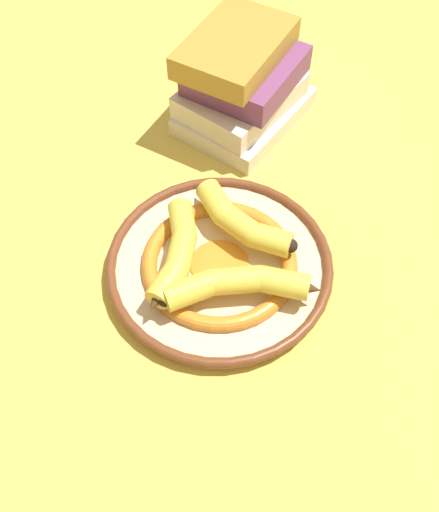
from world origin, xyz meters
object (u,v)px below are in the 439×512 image
Objects in this scene: banana_c at (239,284)px; book_stack at (243,83)px; decorative_bowl at (220,265)px; banana_b at (239,220)px; banana_a at (177,254)px.

banana_c is 0.82× the size of book_stack.
banana_c is at bearing -69.38° from decorative_bowl.
banana_c is (-0.01, -0.10, -0.00)m from banana_b.
banana_c reaches higher than banana_a.
book_stack is at bearing -97.22° from banana_c.
banana_c is (0.02, -0.05, 0.03)m from decorative_bowl.
banana_a is 0.86× the size of banana_c.
banana_b and banana_c have the same top height.
banana_b is (0.09, 0.05, 0.00)m from banana_a.
banana_b reaches higher than decorative_bowl.
decorative_bowl is 0.07m from banana_c.
decorative_bowl is 1.47× the size of banana_c.
banana_a is 1.23× the size of banana_b.
decorative_bowl is at bearing -153.37° from book_stack.
banana_a is at bearing 179.64° from decorative_bowl.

